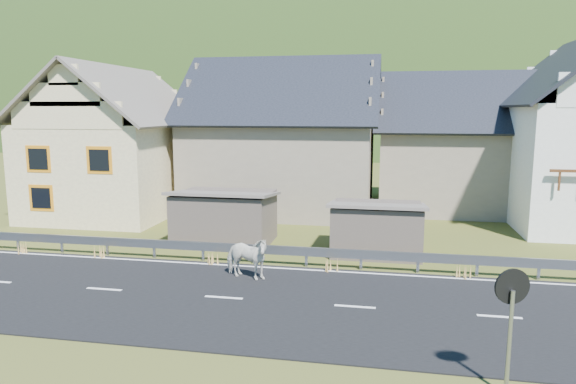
# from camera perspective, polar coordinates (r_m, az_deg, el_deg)

# --- Properties ---
(ground) EXTENTS (160.00, 160.00, 0.00)m
(ground) POSITION_cam_1_polar(r_m,az_deg,el_deg) (16.18, -7.15, -11.69)
(ground) COLOR #3B4314
(ground) RESTS_ON ground
(road) EXTENTS (60.00, 7.00, 0.04)m
(road) POSITION_cam_1_polar(r_m,az_deg,el_deg) (16.18, -7.15, -11.63)
(road) COLOR black
(road) RESTS_ON ground
(lane_markings) EXTENTS (60.00, 6.60, 0.01)m
(lane_markings) POSITION_cam_1_polar(r_m,az_deg,el_deg) (16.17, -7.15, -11.54)
(lane_markings) COLOR silver
(lane_markings) RESTS_ON road
(guardrail) EXTENTS (28.10, 0.09, 0.75)m
(guardrail) POSITION_cam_1_polar(r_m,az_deg,el_deg) (19.37, -3.85, -6.37)
(guardrail) COLOR #93969B
(guardrail) RESTS_ON ground
(shed_left) EXTENTS (4.30, 3.30, 2.40)m
(shed_left) POSITION_cam_1_polar(r_m,az_deg,el_deg) (22.42, -7.02, -2.87)
(shed_left) COLOR brown
(shed_left) RESTS_ON ground
(shed_right) EXTENTS (3.80, 2.90, 2.20)m
(shed_right) POSITION_cam_1_polar(r_m,az_deg,el_deg) (20.93, 9.82, -4.08)
(shed_right) COLOR brown
(shed_right) RESTS_ON ground
(house_cream) EXTENTS (7.80, 9.80, 8.30)m
(house_cream) POSITION_cam_1_polar(r_m,az_deg,el_deg) (30.24, -18.59, 6.05)
(house_cream) COLOR #FFECB1
(house_cream) RESTS_ON ground
(house_stone_a) EXTENTS (10.80, 9.80, 8.90)m
(house_stone_a) POSITION_cam_1_polar(r_m,az_deg,el_deg) (29.95, -0.35, 7.02)
(house_stone_a) COLOR gray
(house_stone_a) RESTS_ON ground
(house_stone_b) EXTENTS (9.80, 8.80, 8.10)m
(house_stone_b) POSITION_cam_1_polar(r_m,az_deg,el_deg) (31.71, 18.51, 5.95)
(house_stone_b) COLOR gray
(house_stone_b) RESTS_ON ground
(mountain) EXTENTS (440.00, 280.00, 260.00)m
(mountain) POSITION_cam_1_polar(r_m,az_deg,el_deg) (196.08, 10.65, 1.43)
(mountain) COLOR #213F14
(mountain) RESTS_ON ground
(conifer_patch) EXTENTS (76.00, 50.00, 28.00)m
(conifer_patch) POSITION_cam_1_polar(r_m,az_deg,el_deg) (137.97, -15.18, 8.93)
(conifer_patch) COLOR black
(conifer_patch) RESTS_ON ground
(horse) EXTENTS (1.29, 1.94, 1.51)m
(horse) POSITION_cam_1_polar(r_m,az_deg,el_deg) (17.57, -4.67, -7.23)
(horse) COLOR silver
(horse) RESTS_ON road
(traffic_mirror) EXTENTS (0.71, 0.30, 2.64)m
(traffic_mirror) POSITION_cam_1_polar(r_m,az_deg,el_deg) (11.34, 23.56, -11.24)
(traffic_mirror) COLOR #93969B
(traffic_mirror) RESTS_ON ground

